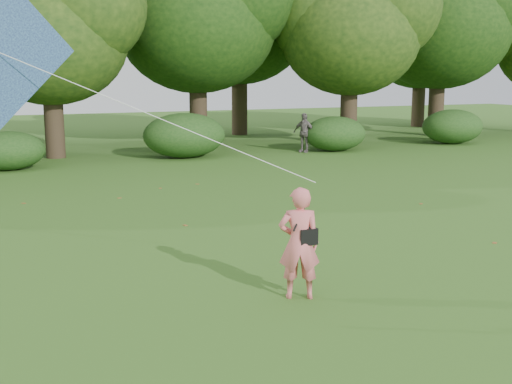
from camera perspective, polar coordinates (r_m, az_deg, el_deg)
name	(u,v)px	position (r m, az deg, el deg)	size (l,w,h in m)	color
ground	(347,307)	(10.03, 8.12, -10.12)	(100.00, 100.00, 0.00)	#265114
man_kite_flyer	(299,243)	(10.10, 3.85, -4.55)	(0.65, 0.43, 1.79)	#E0696C
bystander_right	(304,133)	(28.94, 4.28, 5.28)	(1.03, 0.43, 1.76)	slate
crossbody_bag	(307,236)	(10.10, 4.53, -3.88)	(0.43, 0.20, 0.71)	black
tree_line	(123,28)	(31.62, -11.70, 14.11)	(54.70, 15.30, 9.48)	#3A2D1E
shrub_band	(96,142)	(26.05, -14.04, 4.36)	(39.15, 3.22, 1.88)	#264919
fallen_leaves	(184,229)	(14.77, -6.46, -3.30)	(11.16, 14.65, 0.01)	brown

